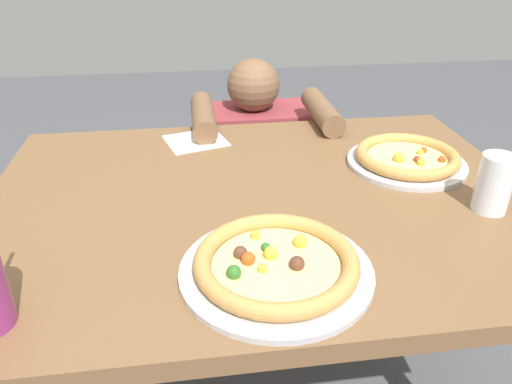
{
  "coord_description": "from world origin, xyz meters",
  "views": [
    {
      "loc": [
        -0.15,
        -0.96,
        1.29
      ],
      "look_at": [
        -0.02,
        -0.04,
        0.78
      ],
      "focal_mm": 34.33,
      "sensor_mm": 36.0,
      "label": 1
    }
  ],
  "objects_px": {
    "pizza_far": "(407,158)",
    "diner_seated": "(254,191)",
    "pizza_near": "(276,264)",
    "water_cup_clear": "(495,182)"
  },
  "relations": [
    {
      "from": "pizza_near",
      "to": "water_cup_clear",
      "type": "bearing_deg",
      "value": 17.48
    },
    {
      "from": "pizza_near",
      "to": "water_cup_clear",
      "type": "height_order",
      "value": "water_cup_clear"
    },
    {
      "from": "pizza_far",
      "to": "water_cup_clear",
      "type": "bearing_deg",
      "value": -70.42
    },
    {
      "from": "pizza_far",
      "to": "diner_seated",
      "type": "distance_m",
      "value": 0.74
    },
    {
      "from": "pizza_far",
      "to": "diner_seated",
      "type": "bearing_deg",
      "value": 119.69
    },
    {
      "from": "diner_seated",
      "to": "pizza_near",
      "type": "bearing_deg",
      "value": -95.36
    },
    {
      "from": "diner_seated",
      "to": "water_cup_clear",
      "type": "bearing_deg",
      "value": -63.15
    },
    {
      "from": "pizza_far",
      "to": "water_cup_clear",
      "type": "distance_m",
      "value": 0.26
    },
    {
      "from": "pizza_near",
      "to": "diner_seated",
      "type": "distance_m",
      "value": 1.03
    },
    {
      "from": "pizza_near",
      "to": "water_cup_clear",
      "type": "distance_m",
      "value": 0.52
    }
  ]
}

